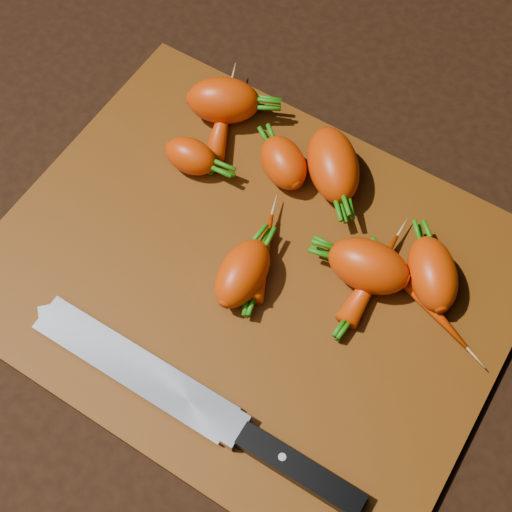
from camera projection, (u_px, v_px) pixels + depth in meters
The scene contains 14 objects.
ground at pixel (251, 279), 0.72m from camera, with size 2.00×2.00×0.01m, color black.
cutting_board at pixel (251, 275), 0.71m from camera, with size 0.50×0.40×0.01m, color #4E2708.
carrot_0 at pixel (223, 101), 0.77m from camera, with size 0.08×0.05×0.05m, color #CF3300.
carrot_1 at pixel (283, 163), 0.74m from camera, with size 0.06×0.04×0.04m, color #CF3300.
carrot_2 at pixel (333, 165), 0.73m from camera, with size 0.09×0.05×0.05m, color #CF3300.
carrot_3 at pixel (243, 273), 0.68m from camera, with size 0.08×0.04×0.04m, color #CF3300.
carrot_4 at pixel (368, 266), 0.68m from camera, with size 0.08×0.05×0.05m, color #CF3300.
carrot_5 at pixel (191, 156), 0.75m from camera, with size 0.06×0.04×0.04m, color #CF3300.
carrot_6 at pixel (432, 273), 0.68m from camera, with size 0.08×0.05×0.05m, color #CF3300.
carrot_7 at pixel (372, 278), 0.69m from camera, with size 0.11×0.02×0.02m, color #CF3300.
carrot_8 at pixel (423, 299), 0.68m from camera, with size 0.12×0.02×0.02m, color #CF3300.
carrot_9 at pixel (262, 256), 0.70m from camera, with size 0.10×0.02×0.02m, color #CF3300.
carrot_10 at pixel (223, 117), 0.78m from camera, with size 0.11×0.02×0.02m, color #CF3300.
knife at pixel (152, 378), 0.65m from camera, with size 0.34×0.04×0.02m.
Camera 1 is at (0.17, -0.26, 0.65)m, focal length 50.00 mm.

